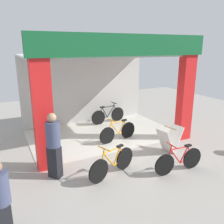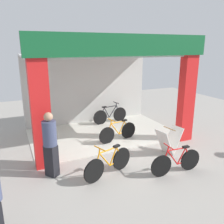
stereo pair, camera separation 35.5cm
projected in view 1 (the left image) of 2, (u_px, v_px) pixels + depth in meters
name	position (u px, v px, depth m)	size (l,w,h in m)	color
ground_plane	(124.00, 151.00, 8.05)	(19.44, 19.44, 0.00)	#9E9991
shop_facade	(101.00, 84.00, 9.10)	(5.92, 3.93, 3.81)	beige
bicycle_inside_0	(118.00, 132.00, 8.79)	(1.61, 0.45, 0.90)	black
bicycle_inside_1	(108.00, 115.00, 10.86)	(1.71, 0.47, 0.94)	black
bicycle_parked_0	(179.00, 160.00, 6.61)	(1.60, 0.44, 0.88)	black
bicycle_parked_1	(112.00, 163.00, 6.42)	(1.59, 0.61, 0.92)	black
sandwich_board_sign	(169.00, 140.00, 7.86)	(0.91, 0.64, 0.88)	silver
pedestrian_0	(54.00, 144.00, 6.20)	(0.52, 0.52, 1.82)	black
pedestrian_1	(1.00, 202.00, 4.11)	(0.41, 0.41, 1.60)	black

